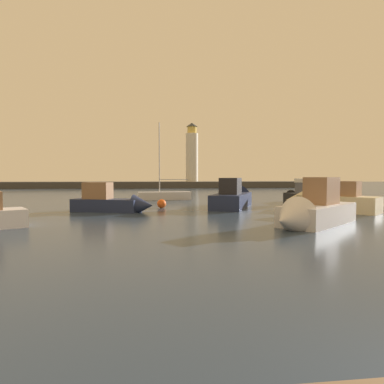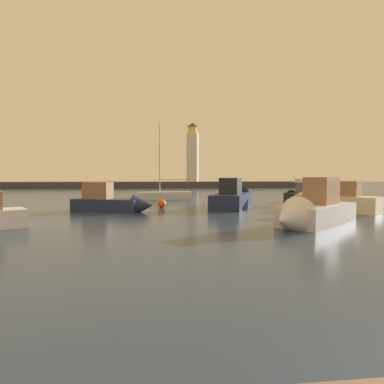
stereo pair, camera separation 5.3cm
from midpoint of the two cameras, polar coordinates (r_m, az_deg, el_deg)
The scene contains 10 objects.
ground_plane at distance 40.16m, azimuth -0.76°, elevation -1.12°, with size 222.22×222.22×0.00m, color #2D3D51.
breakwater at distance 77.03m, azimuth -3.63°, elevation 1.27°, with size 77.66×6.50×1.42m, color #423F3D.
lighthouse at distance 77.59m, azimuth -0.04°, elevation 6.58°, with size 2.85×2.85×13.65m.
motorboat_0 at distance 28.04m, azimuth 21.88°, elevation -1.46°, with size 6.17×6.87×2.67m.
motorboat_2 at distance 30.14m, azimuth 7.29°, elevation -0.94°, with size 5.87×9.16×3.08m.
motorboat_3 at distance 26.00m, azimuth -13.41°, elevation -1.72°, with size 6.56×3.67×2.52m.
motorboat_4 at distance 34.90m, azimuth 17.92°, elevation -0.46°, with size 1.84×5.86×2.66m.
motorboat_5 at distance 19.18m, azimuth 19.62°, elevation -3.23°, with size 7.17×6.53×3.11m.
sailboat_moored at distance 38.18m, azimuth -4.76°, elevation -0.54°, with size 6.08×1.77×8.80m.
mooring_buoy at distance 28.13m, azimuth -5.31°, elevation -2.02°, with size 0.76×0.76×0.76m, color #EA5919.
Camera 1 is at (-4.20, -2.81, 2.73)m, focal length 30.99 mm.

